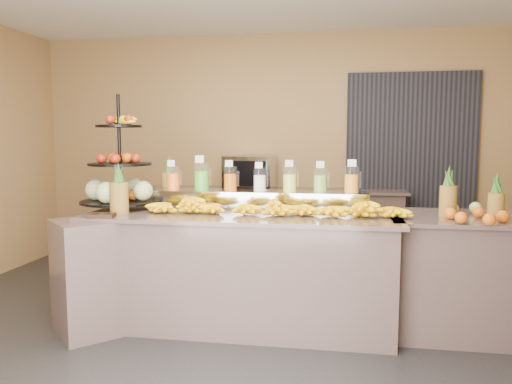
% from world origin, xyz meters
% --- Properties ---
extents(ground, '(6.00, 6.00, 0.00)m').
position_xyz_m(ground, '(0.00, 0.00, 0.00)').
color(ground, black).
rests_on(ground, ground).
extents(room_envelope, '(6.04, 5.02, 2.82)m').
position_xyz_m(room_envelope, '(0.19, 0.79, 1.88)').
color(room_envelope, olive).
rests_on(room_envelope, ground).
extents(buffet_counter, '(2.75, 1.25, 0.93)m').
position_xyz_m(buffet_counter, '(-0.12, 0.26, 0.47)').
color(buffet_counter, '#8A6A64').
rests_on(buffet_counter, ground).
extents(right_counter, '(1.08, 0.88, 0.93)m').
position_xyz_m(right_counter, '(1.70, 0.40, 0.47)').
color(right_counter, '#8A6A64').
rests_on(right_counter, ground).
extents(back_ledge, '(3.10, 0.55, 0.93)m').
position_xyz_m(back_ledge, '(0.00, 2.25, 0.47)').
color(back_ledge, '#8A6A64').
rests_on(back_ledge, ground).
extents(pitcher_tray, '(1.85, 0.30, 0.15)m').
position_xyz_m(pitcher_tray, '(0.09, 0.58, 1.01)').
color(pitcher_tray, gray).
rests_on(pitcher_tray, buffet_counter).
extents(juice_pitcher_orange_a, '(0.11, 0.12, 0.27)m').
position_xyz_m(juice_pitcher_orange_a, '(-0.69, 0.58, 1.17)').
color(juice_pitcher_orange_a, silver).
rests_on(juice_pitcher_orange_a, pitcher_tray).
extents(juice_pitcher_green, '(0.13, 0.14, 0.32)m').
position_xyz_m(juice_pitcher_green, '(-0.43, 0.58, 1.19)').
color(juice_pitcher_green, silver).
rests_on(juice_pitcher_green, pitcher_tray).
extents(juice_pitcher_orange_b, '(0.11, 0.12, 0.28)m').
position_xyz_m(juice_pitcher_orange_b, '(-0.17, 0.58, 1.17)').
color(juice_pitcher_orange_b, silver).
rests_on(juice_pitcher_orange_b, pitcher_tray).
extents(juice_pitcher_milk, '(0.11, 0.11, 0.26)m').
position_xyz_m(juice_pitcher_milk, '(0.09, 0.58, 1.17)').
color(juice_pitcher_milk, silver).
rests_on(juice_pitcher_milk, pitcher_tray).
extents(juice_pitcher_lemon, '(0.12, 0.12, 0.28)m').
position_xyz_m(juice_pitcher_lemon, '(0.35, 0.58, 1.18)').
color(juice_pitcher_lemon, silver).
rests_on(juice_pitcher_lemon, pitcher_tray).
extents(juice_pitcher_lime, '(0.11, 0.12, 0.27)m').
position_xyz_m(juice_pitcher_lime, '(0.61, 0.58, 1.17)').
color(juice_pitcher_lime, silver).
rests_on(juice_pitcher_lime, pitcher_tray).
extents(juice_pitcher_orange_c, '(0.12, 0.12, 0.29)m').
position_xyz_m(juice_pitcher_orange_c, '(0.87, 0.58, 1.18)').
color(juice_pitcher_orange_c, silver).
rests_on(juice_pitcher_orange_c, pitcher_tray).
extents(banana_heap, '(2.07, 0.19, 0.17)m').
position_xyz_m(banana_heap, '(0.27, 0.25, 1.00)').
color(banana_heap, yellow).
rests_on(banana_heap, buffet_counter).
extents(fruit_stand, '(0.85, 0.85, 0.98)m').
position_xyz_m(fruit_stand, '(-1.06, 0.40, 1.18)').
color(fruit_stand, black).
rests_on(fruit_stand, buffet_counter).
extents(condiment_caddy, '(0.21, 0.18, 0.03)m').
position_xyz_m(condiment_caddy, '(-1.02, -0.12, 0.94)').
color(condiment_caddy, black).
rests_on(condiment_caddy, buffet_counter).
extents(pineapple_left_a, '(0.15, 0.15, 0.41)m').
position_xyz_m(pineapple_left_a, '(-0.98, 0.09, 1.08)').
color(pineapple_left_a, brown).
rests_on(pineapple_left_a, buffet_counter).
extents(pineapple_left_b, '(0.15, 0.15, 0.45)m').
position_xyz_m(pineapple_left_b, '(-0.78, 0.75, 1.10)').
color(pineapple_left_b, brown).
rests_on(pineapple_left_b, buffet_counter).
extents(right_fruit_pile, '(0.45, 0.43, 0.24)m').
position_xyz_m(right_fruit_pile, '(1.75, 0.24, 1.01)').
color(right_fruit_pile, brown).
rests_on(right_fruit_pile, right_counter).
extents(oven_warmer, '(0.62, 0.46, 0.39)m').
position_xyz_m(oven_warmer, '(-0.29, 2.25, 1.13)').
color(oven_warmer, gray).
rests_on(oven_warmer, back_ledge).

